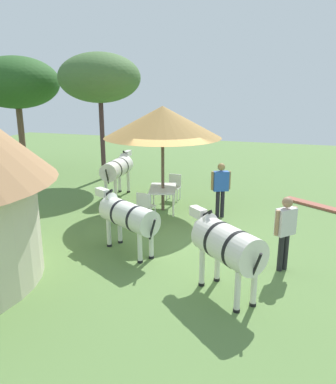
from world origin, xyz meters
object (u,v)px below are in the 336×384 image
object	(u,v)px
patio_chair_near_hut	(145,205)
guest_beside_umbrella	(221,185)
zebra_toward_hut	(127,216)
acacia_tree_right_background	(16,83)
shade_umbrella	(163,122)
zebra_by_umbrella	(118,168)
patio_chair_near_lawn	(174,185)
zebra_nearest_camera	(226,244)
standing_watcher	(285,227)
acacia_tree_far_lawn	(100,78)
patio_dining_table	(163,191)

from	to	relation	value
patio_chair_near_hut	guest_beside_umbrella	size ratio (longest dim) A/B	0.53
zebra_toward_hut	acacia_tree_right_background	size ratio (longest dim) A/B	0.40
shade_umbrella	zebra_by_umbrella	distance (m)	2.89
patio_chair_near_lawn	zebra_by_umbrella	world-z (taller)	zebra_by_umbrella
patio_chair_near_lawn	zebra_nearest_camera	bearing A→B (deg)	116.30
zebra_toward_hut	acacia_tree_right_background	world-z (taller)	acacia_tree_right_background
shade_umbrella	zebra_nearest_camera	xyz separation A→B (m)	(-4.54, -2.77, -1.78)
standing_watcher	zebra_by_umbrella	world-z (taller)	standing_watcher
guest_beside_umbrella	acacia_tree_right_background	xyz separation A→B (m)	(3.69, 9.91, 2.96)
guest_beside_umbrella	acacia_tree_far_lawn	xyz separation A→B (m)	(3.44, 5.66, 3.15)
zebra_nearest_camera	zebra_by_umbrella	xyz separation A→B (m)	(5.53, 4.81, -0.01)
patio_dining_table	shade_umbrella	bearing A→B (deg)	26.57
zebra_nearest_camera	acacia_tree_far_lawn	size ratio (longest dim) A/B	0.33
patio_chair_near_hut	zebra_by_umbrella	xyz separation A→B (m)	(2.20, 1.88, 0.51)
acacia_tree_far_lawn	zebra_nearest_camera	bearing A→B (deg)	-140.17
patio_chair_near_lawn	acacia_tree_far_lawn	distance (m)	5.67
guest_beside_umbrella	shade_umbrella	bearing A→B (deg)	150.51
patio_dining_table	zebra_toward_hut	size ratio (longest dim) A/B	0.74
patio_chair_near_lawn	guest_beside_umbrella	distance (m)	2.35
patio_dining_table	patio_chair_near_lawn	bearing A→B (deg)	-0.69
zebra_toward_hut	acacia_tree_far_lawn	bearing A→B (deg)	60.68
patio_chair_near_lawn	guest_beside_umbrella	bearing A→B (deg)	144.99
shade_umbrella	patio_dining_table	world-z (taller)	shade_umbrella
acacia_tree_far_lawn	shade_umbrella	bearing A→B (deg)	-131.26
guest_beside_umbrella	standing_watcher	xyz separation A→B (m)	(-3.02, -1.93, -0.01)
patio_chair_near_lawn	zebra_nearest_camera	size ratio (longest dim) A/B	0.52
shade_umbrella	zebra_toward_hut	xyz separation A→B (m)	(-3.29, -0.20, -1.90)
patio_dining_table	patio_chair_near_lawn	world-z (taller)	patio_chair_near_lawn
patio_chair_near_hut	acacia_tree_far_lawn	xyz separation A→B (m)	(4.52, 3.63, 3.64)
zebra_nearest_camera	acacia_tree_right_background	bearing A→B (deg)	95.02
zebra_nearest_camera	standing_watcher	bearing A→B (deg)	5.15
patio_chair_near_lawn	acacia_tree_right_background	world-z (taller)	acacia_tree_right_background
shade_umbrella	zebra_nearest_camera	bearing A→B (deg)	-148.60
patio_dining_table	acacia_tree_far_lawn	xyz separation A→B (m)	(3.32, 3.78, 3.51)
acacia_tree_right_background	patio_dining_table	bearing A→B (deg)	-113.94
patio_chair_near_lawn	zebra_nearest_camera	xyz separation A→B (m)	(-5.75, -2.76, 0.52)
acacia_tree_far_lawn	patio_dining_table	bearing A→B (deg)	-131.26
zebra_by_umbrella	acacia_tree_far_lawn	bearing A→B (deg)	124.04
guest_beside_umbrella	zebra_nearest_camera	xyz separation A→B (m)	(-4.41, -0.89, 0.03)
guest_beside_umbrella	acacia_tree_right_background	size ratio (longest dim) A/B	0.33
guest_beside_umbrella	acacia_tree_right_background	distance (m)	10.98
zebra_toward_hut	acacia_tree_right_background	bearing A→B (deg)	79.82
patio_chair_near_hut	acacia_tree_far_lawn	world-z (taller)	acacia_tree_far_lawn
guest_beside_umbrella	patio_chair_near_hut	bearing A→B (deg)	-177.71
patio_dining_table	acacia_tree_far_lawn	size ratio (longest dim) A/B	0.29
patio_chair_near_hut	shade_umbrella	bearing A→B (deg)	90.00
patio_dining_table	zebra_toward_hut	world-z (taller)	zebra_toward_hut
standing_watcher	acacia_tree_right_background	xyz separation A→B (m)	(6.71, 11.84, 2.97)
shade_umbrella	acacia_tree_right_background	xyz separation A→B (m)	(3.57, 8.03, 1.15)
standing_watcher	acacia_tree_right_background	size ratio (longest dim) A/B	0.32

